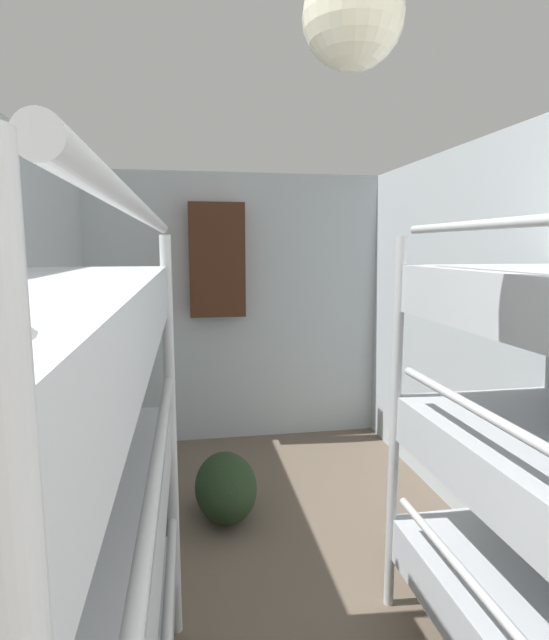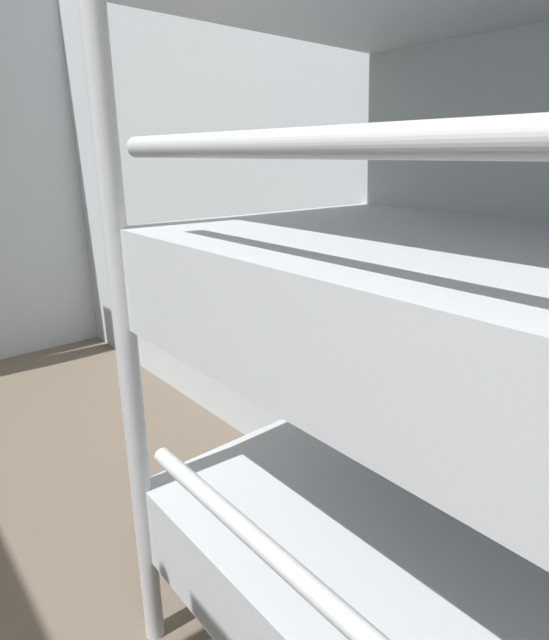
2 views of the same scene
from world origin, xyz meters
name	(u,v)px [view 2 (image 2 of 2)]	position (x,y,z in m)	size (l,w,h in m)	color
wall_right	(406,158)	(1.23, 2.24, 1.11)	(0.06, 4.61, 2.23)	silver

